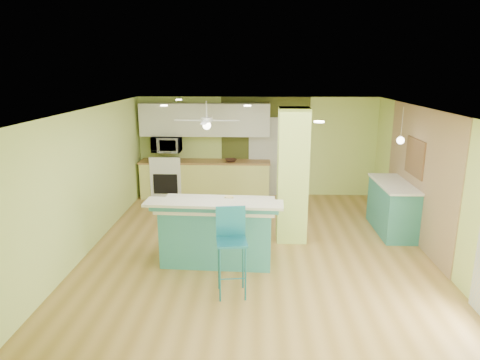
% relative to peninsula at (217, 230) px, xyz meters
% --- Properties ---
extents(floor, '(6.00, 7.00, 0.01)m').
position_rel_peninsula_xyz_m(floor, '(0.67, 0.49, -0.54)').
color(floor, olive).
rests_on(floor, ground).
extents(ceiling, '(6.00, 7.00, 0.01)m').
position_rel_peninsula_xyz_m(ceiling, '(0.67, 0.49, 1.97)').
color(ceiling, white).
rests_on(ceiling, wall_back).
extents(wall_back, '(6.00, 0.01, 2.50)m').
position_rel_peninsula_xyz_m(wall_back, '(0.67, 3.99, 0.71)').
color(wall_back, '#D4EB7E').
rests_on(wall_back, floor).
extents(wall_front, '(6.00, 0.01, 2.50)m').
position_rel_peninsula_xyz_m(wall_front, '(0.67, -3.02, 0.71)').
color(wall_front, '#D4EB7E').
rests_on(wall_front, floor).
extents(wall_left, '(0.01, 7.00, 2.50)m').
position_rel_peninsula_xyz_m(wall_left, '(-2.34, 0.49, 0.71)').
color(wall_left, '#D4EB7E').
rests_on(wall_left, floor).
extents(wall_right, '(0.01, 7.00, 2.50)m').
position_rel_peninsula_xyz_m(wall_right, '(3.67, 0.49, 0.71)').
color(wall_right, '#D4EB7E').
rests_on(wall_right, floor).
extents(wood_panel, '(0.02, 3.40, 2.50)m').
position_rel_peninsula_xyz_m(wood_panel, '(3.65, 1.09, 0.71)').
color(wood_panel, '#967456').
rests_on(wood_panel, floor).
extents(olive_accent, '(2.20, 0.02, 2.50)m').
position_rel_peninsula_xyz_m(olive_accent, '(0.87, 3.98, 0.71)').
color(olive_accent, '#474C1E').
rests_on(olive_accent, floor).
extents(interior_door, '(0.82, 0.05, 2.00)m').
position_rel_peninsula_xyz_m(interior_door, '(0.87, 3.95, 0.46)').
color(interior_door, silver).
rests_on(interior_door, floor).
extents(column, '(0.55, 0.55, 2.50)m').
position_rel_peninsula_xyz_m(column, '(1.32, 0.99, 0.71)').
color(column, '#C4E068').
rests_on(column, floor).
extents(kitchen_run, '(3.25, 0.63, 0.94)m').
position_rel_peninsula_xyz_m(kitchen_run, '(-0.63, 3.69, -0.06)').
color(kitchen_run, '#E1E276').
rests_on(kitchen_run, floor).
extents(stove, '(0.76, 0.66, 1.08)m').
position_rel_peninsula_xyz_m(stove, '(-1.58, 3.68, -0.08)').
color(stove, white).
rests_on(stove, floor).
extents(upper_cabinets, '(3.20, 0.34, 0.80)m').
position_rel_peninsula_xyz_m(upper_cabinets, '(-0.63, 3.81, 1.41)').
color(upper_cabinets, white).
rests_on(upper_cabinets, wall_back).
extents(microwave, '(0.70, 0.48, 0.39)m').
position_rel_peninsula_xyz_m(microwave, '(-1.58, 3.69, 0.81)').
color(microwave, silver).
rests_on(microwave, wall_back).
extents(ceiling_fan, '(1.41, 1.41, 0.61)m').
position_rel_peninsula_xyz_m(ceiling_fan, '(-0.43, 2.49, 1.54)').
color(ceiling_fan, white).
rests_on(ceiling_fan, ceiling).
extents(pendant_lamp, '(0.14, 0.14, 0.69)m').
position_rel_peninsula_xyz_m(pendant_lamp, '(3.32, 1.24, 1.35)').
color(pendant_lamp, silver).
rests_on(pendant_lamp, ceiling).
extents(wall_decor, '(0.03, 0.90, 0.70)m').
position_rel_peninsula_xyz_m(wall_decor, '(3.63, 1.29, 1.01)').
color(wall_decor, brown).
rests_on(wall_decor, wood_panel).
extents(peninsula, '(2.18, 1.24, 1.16)m').
position_rel_peninsula_xyz_m(peninsula, '(0.00, 0.00, 0.00)').
color(peninsula, teal).
rests_on(peninsula, floor).
extents(bar_stool, '(0.47, 0.47, 1.28)m').
position_rel_peninsula_xyz_m(bar_stool, '(0.29, -1.07, 0.32)').
color(bar_stool, '#1E7188').
rests_on(bar_stool, floor).
extents(side_counter, '(0.67, 1.57, 1.01)m').
position_rel_peninsula_xyz_m(side_counter, '(3.37, 1.46, -0.03)').
color(side_counter, teal).
rests_on(side_counter, floor).
extents(fruit_bowl, '(0.35, 0.35, 0.07)m').
position_rel_peninsula_xyz_m(fruit_bowl, '(0.02, 3.60, 0.44)').
color(fruit_bowl, '#3B2218').
rests_on(fruit_bowl, kitchen_run).
extents(canister, '(0.15, 0.15, 0.16)m').
position_rel_peninsula_xyz_m(canister, '(0.20, -0.09, 0.55)').
color(canister, gold).
rests_on(canister, peninsula).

